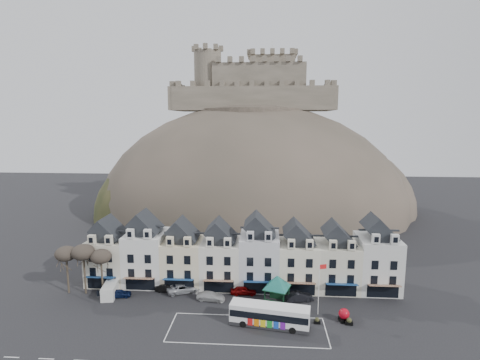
% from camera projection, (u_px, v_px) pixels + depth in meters
% --- Properties ---
extents(ground, '(300.00, 300.00, 0.00)m').
position_uv_depth(ground, '(232.00, 334.00, 51.56)').
color(ground, black).
rests_on(ground, ground).
extents(coach_bay_markings, '(22.00, 7.50, 0.01)m').
position_uv_depth(coach_bay_markings, '(247.00, 329.00, 52.66)').
color(coach_bay_markings, silver).
rests_on(coach_bay_markings, ground).
extents(townhouse_terrace, '(54.40, 9.35, 11.80)m').
position_uv_depth(townhouse_terrace, '(241.00, 256.00, 66.43)').
color(townhouse_terrace, beige).
rests_on(townhouse_terrace, ground).
extents(castle_hill, '(100.00, 76.00, 68.00)m').
position_uv_depth(castle_hill, '(256.00, 212.00, 119.36)').
color(castle_hill, '#3D392F').
rests_on(castle_hill, ground).
extents(castle, '(50.20, 22.20, 22.00)m').
position_uv_depth(castle, '(255.00, 85.00, 119.87)').
color(castle, brown).
rests_on(castle, ground).
extents(tree_left_far, '(3.61, 3.61, 8.24)m').
position_uv_depth(tree_left_far, '(66.00, 254.00, 62.77)').
color(tree_left_far, '#3A3124').
rests_on(tree_left_far, ground).
extents(tree_left_mid, '(3.78, 3.78, 8.64)m').
position_uv_depth(tree_left_mid, '(83.00, 253.00, 62.51)').
color(tree_left_mid, '#3A3124').
rests_on(tree_left_mid, ground).
extents(tree_left_near, '(3.43, 3.43, 7.84)m').
position_uv_depth(tree_left_near, '(101.00, 257.00, 62.41)').
color(tree_left_near, '#3A3124').
rests_on(tree_left_near, ground).
extents(bus, '(11.59, 4.46, 3.19)m').
position_uv_depth(bus, '(270.00, 314.00, 53.31)').
color(bus, '#262628').
rests_on(bus, ground).
extents(bus_shelter, '(7.10, 7.10, 4.76)m').
position_uv_depth(bus_shelter, '(277.00, 282.00, 59.48)').
color(bus_shelter, '#10321C').
rests_on(bus_shelter, ground).
extents(red_buoy, '(1.57, 1.57, 1.95)m').
position_uv_depth(red_buoy, '(344.00, 315.00, 54.68)').
color(red_buoy, black).
rests_on(red_buoy, ground).
extents(flagpole, '(1.14, 0.40, 8.15)m').
position_uv_depth(flagpole, '(319.00, 285.00, 56.10)').
color(flagpole, silver).
rests_on(flagpole, ground).
extents(white_van, '(2.75, 4.92, 2.12)m').
position_uv_depth(white_van, '(110.00, 290.00, 62.44)').
color(white_van, silver).
rests_on(white_van, ground).
extents(planter_west, '(0.95, 0.66, 0.94)m').
position_uv_depth(planter_west, '(317.00, 321.00, 54.12)').
color(planter_west, black).
rests_on(planter_west, ground).
extents(planter_east, '(1.09, 0.75, 1.07)m').
position_uv_depth(planter_east, '(349.00, 321.00, 53.80)').
color(planter_east, black).
rests_on(planter_east, ground).
extents(car_navy, '(4.10, 2.35, 1.31)m').
position_uv_depth(car_navy, '(119.00, 293.00, 62.15)').
color(car_navy, '#0B1638').
rests_on(car_navy, ground).
extents(car_black, '(4.31, 1.91, 1.37)m').
position_uv_depth(car_black, '(168.00, 288.00, 64.10)').
color(car_black, black).
rests_on(car_black, ground).
extents(car_silver, '(5.89, 4.40, 1.51)m').
position_uv_depth(car_silver, '(183.00, 288.00, 63.91)').
color(car_silver, '#A6A9AE').
rests_on(car_silver, ground).
extents(car_white, '(4.95, 2.52, 1.38)m').
position_uv_depth(car_white, '(211.00, 296.00, 61.10)').
color(car_white, '#B8B8B8').
rests_on(car_white, ground).
extents(car_maroon, '(4.49, 2.01, 1.50)m').
position_uv_depth(car_maroon, '(243.00, 290.00, 63.20)').
color(car_maroon, '#610505').
rests_on(car_maroon, ground).
extents(car_charcoal, '(4.89, 2.84, 1.52)m').
position_uv_depth(car_charcoal, '(299.00, 297.00, 60.77)').
color(car_charcoal, black).
rests_on(car_charcoal, ground).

